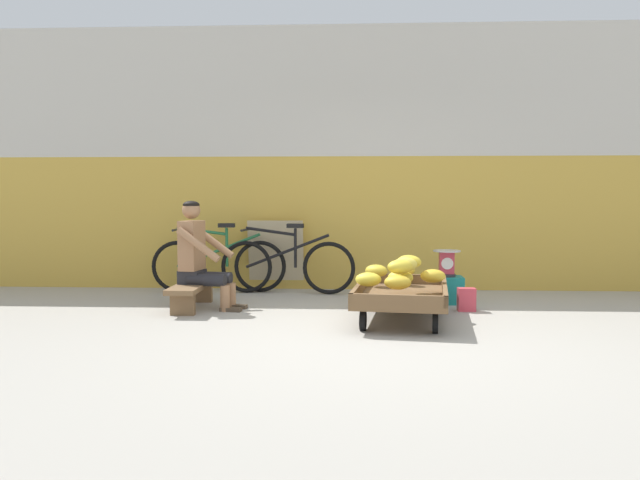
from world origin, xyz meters
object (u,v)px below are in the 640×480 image
(banana_cart, at_px, (402,296))
(bicycle_near_left, at_px, (219,264))
(low_bench, at_px, (192,290))
(bicycle_far_left, at_px, (287,265))
(shopping_bag, at_px, (466,300))
(vendor_seated, at_px, (200,255))
(plastic_crate, at_px, (446,290))
(weighing_scale, at_px, (447,263))
(sign_board, at_px, (276,255))

(banana_cart, bearing_deg, bicycle_near_left, 142.03)
(banana_cart, bearing_deg, low_bench, 165.79)
(bicycle_far_left, bearing_deg, shopping_bag, -28.23)
(low_bench, bearing_deg, banana_cart, -14.21)
(banana_cart, relative_size, vendor_seated, 1.35)
(plastic_crate, xyz_separation_m, bicycle_near_left, (-2.69, 0.67, 0.20))
(banana_cart, height_order, plastic_crate, banana_cart)
(weighing_scale, xyz_separation_m, bicycle_far_left, (-1.84, 0.61, -0.10))
(plastic_crate, bearing_deg, low_bench, -170.81)
(low_bench, distance_m, shopping_bag, 2.88)
(vendor_seated, relative_size, shopping_bag, 4.75)
(plastic_crate, relative_size, shopping_bag, 1.50)
(weighing_scale, distance_m, bicycle_near_left, 2.78)
(banana_cart, relative_size, low_bench, 1.40)
(bicycle_far_left, distance_m, shopping_bag, 2.26)
(low_bench, relative_size, bicycle_near_left, 0.66)
(banana_cart, distance_m, bicycle_far_left, 2.04)
(weighing_scale, relative_size, sign_board, 0.34)
(weighing_scale, xyz_separation_m, bicycle_near_left, (-2.69, 0.67, -0.10))
(bicycle_near_left, height_order, sign_board, sign_board)
(plastic_crate, distance_m, bicycle_near_left, 2.78)
(plastic_crate, relative_size, sign_board, 0.41)
(vendor_seated, xyz_separation_m, bicycle_near_left, (-0.04, 1.12, -0.21))
(bicycle_near_left, bearing_deg, sign_board, 21.14)
(bicycle_near_left, xyz_separation_m, bicycle_far_left, (0.86, -0.06, 0.00))
(weighing_scale, distance_m, sign_board, 2.22)
(weighing_scale, bearing_deg, bicycle_far_left, 161.72)
(sign_board, bearing_deg, bicycle_far_left, -61.64)
(banana_cart, bearing_deg, shopping_bag, 37.00)
(vendor_seated, height_order, bicycle_near_left, vendor_seated)
(shopping_bag, bearing_deg, plastic_crate, 107.10)
(banana_cart, relative_size, sign_board, 1.74)
(plastic_crate, xyz_separation_m, bicycle_far_left, (-1.84, 0.61, 0.20))
(banana_cart, height_order, low_bench, banana_cart)
(bicycle_near_left, bearing_deg, shopping_bag, -21.60)
(low_bench, xyz_separation_m, bicycle_far_left, (0.90, 1.05, 0.15))
(vendor_seated, xyz_separation_m, sign_board, (0.64, 1.39, -0.13))
(sign_board, bearing_deg, bicycle_near_left, -158.86)
(banana_cart, xyz_separation_m, plastic_crate, (0.57, 0.99, -0.09))
(plastic_crate, height_order, shopping_bag, plastic_crate)
(bicycle_near_left, distance_m, shopping_bag, 3.06)
(banana_cart, bearing_deg, vendor_seated, 165.58)
(vendor_seated, bearing_deg, weighing_scale, 9.75)
(banana_cart, xyz_separation_m, bicycle_far_left, (-1.27, 1.60, 0.11))
(low_bench, relative_size, sign_board, 1.24)
(banana_cart, height_order, vendor_seated, vendor_seated)
(weighing_scale, bearing_deg, bicycle_near_left, 166.09)
(bicycle_near_left, xyz_separation_m, shopping_bag, (2.83, -1.12, -0.23))
(vendor_seated, bearing_deg, shopping_bag, 0.01)
(shopping_bag, bearing_deg, vendor_seated, -179.99)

